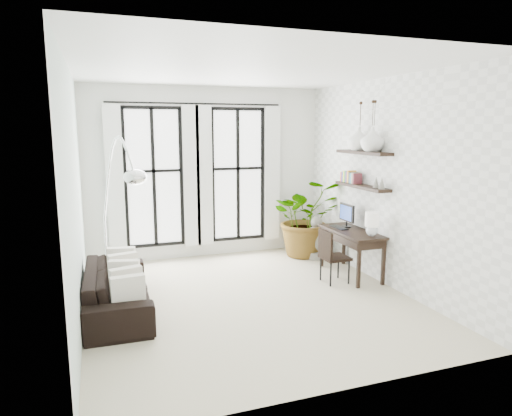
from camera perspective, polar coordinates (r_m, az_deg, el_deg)
name	(u,v)px	position (r m, az deg, el deg)	size (l,w,h in m)	color
floor	(249,299)	(6.72, -0.89, -11.33)	(5.00, 5.00, 0.00)	beige
ceiling	(248,70)	(6.31, -0.97, 16.89)	(5.00, 5.00, 0.00)	white
wall_left	(74,198)	(6.00, -21.75, 1.23)	(5.00, 5.00, 0.00)	silver
wall_right	(387,183)	(7.34, 16.01, 3.00)	(5.00, 5.00, 0.00)	white
wall_back	(207,173)	(8.71, -6.15, 4.35)	(4.50, 4.50, 0.00)	white
windows	(197,176)	(8.60, -7.34, 3.99)	(3.26, 0.13, 2.65)	white
wall_shelves	(361,172)	(7.67, 12.99, 4.37)	(0.25, 1.30, 0.60)	black
sofa	(117,289)	(6.48, -16.93, -9.71)	(2.08, 0.81, 0.61)	black
throw_pillows	(125,275)	(6.42, -16.12, -8.00)	(0.40, 1.52, 0.40)	silver
plant	(306,217)	(8.81, 6.30, -1.16)	(1.35, 1.17, 1.50)	#2D7228
desk	(353,234)	(7.67, 12.01, -3.21)	(0.55, 1.31, 1.16)	black
desk_chair	(331,253)	(7.35, 9.33, -5.57)	(0.41, 0.41, 0.86)	black
arc_lamp	(117,173)	(6.82, -16.96, 4.24)	(0.73, 1.57, 2.34)	silver
buddha	(316,240)	(8.76, 7.53, -4.05)	(0.44, 0.44, 0.80)	gray
vase_a	(372,139)	(7.40, 14.36, 8.30)	(0.37, 0.37, 0.38)	white
vase_b	(359,139)	(7.73, 12.70, 8.42)	(0.37, 0.37, 0.38)	white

